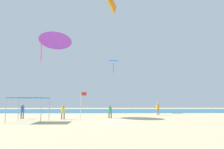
% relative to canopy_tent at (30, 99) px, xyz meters
% --- Properties ---
extents(ground, '(110.00, 110.00, 0.10)m').
position_rel_canopy_tent_xyz_m(ground, '(8.70, -0.85, -2.37)').
color(ground, '#D1BA8C').
extents(ocean_strip, '(110.00, 24.16, 0.03)m').
position_rel_canopy_tent_xyz_m(ocean_strip, '(8.70, 29.80, -2.31)').
color(ocean_strip, '#1E6B93').
rests_on(ocean_strip, ground).
extents(canopy_tent, '(3.38, 3.14, 2.44)m').
position_rel_canopy_tent_xyz_m(canopy_tent, '(0.00, 0.00, 0.00)').
color(canopy_tent, '#B2B2B7').
rests_on(canopy_tent, ground).
extents(person_near_tent, '(0.46, 0.43, 1.80)m').
position_rel_canopy_tent_xyz_m(person_near_tent, '(-2.19, 4.13, -1.26)').
color(person_near_tent, slate).
rests_on(person_near_tent, ground).
extents(person_leftmost, '(0.45, 0.45, 1.90)m').
position_rel_canopy_tent_xyz_m(person_leftmost, '(15.90, 11.37, -1.21)').
color(person_leftmost, slate).
rests_on(person_leftmost, ground).
extents(person_central, '(0.44, 0.39, 1.64)m').
position_rel_canopy_tent_xyz_m(person_central, '(2.82, 3.27, -1.36)').
color(person_central, slate).
rests_on(person_central, ground).
extents(person_rightmost, '(0.41, 0.38, 1.60)m').
position_rel_canopy_tent_xyz_m(person_rightmost, '(8.35, 5.16, -1.38)').
color(person_rightmost, brown).
rests_on(person_rightmost, ground).
extents(banner_flag, '(0.61, 0.06, 3.05)m').
position_rel_canopy_tent_xyz_m(banner_flag, '(5.23, 0.88, -0.45)').
color(banner_flag, silver).
rests_on(banner_flag, ground).
extents(kite_parafoil_orange, '(1.96, 3.94, 2.55)m').
position_rel_canopy_tent_xyz_m(kite_parafoil_orange, '(8.31, 5.42, 13.40)').
color(kite_parafoil_orange, orange).
extents(kite_delta_purple, '(4.96, 5.00, 4.57)m').
position_rel_canopy_tent_xyz_m(kite_delta_purple, '(0.27, 9.27, 9.09)').
color(kite_delta_purple, purple).
extents(kite_diamond_blue, '(2.06, 2.01, 2.80)m').
position_rel_canopy_tent_xyz_m(kite_diamond_blue, '(9.33, 21.21, 7.96)').
color(kite_diamond_blue, blue).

